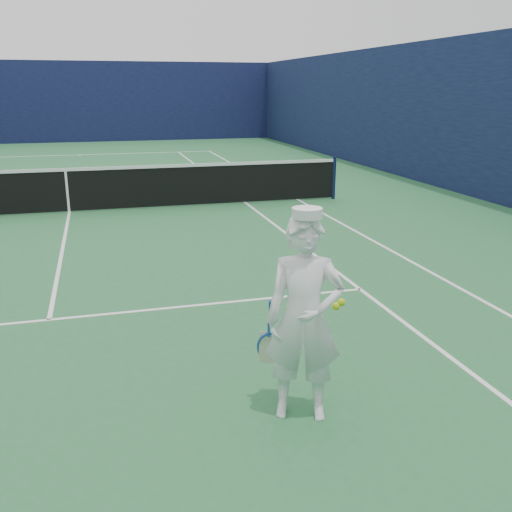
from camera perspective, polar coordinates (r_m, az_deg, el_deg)
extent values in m
plane|color=#266638|center=(13.54, -18.17, 4.13)|extent=(80.00, 80.00, 0.00)
cube|color=white|center=(25.28, -17.18, 9.64)|extent=(11.03, 0.06, 0.01)
cube|color=white|center=(14.33, 4.34, 5.57)|extent=(0.06, 23.83, 0.01)
cube|color=white|center=(13.93, -1.00, 5.30)|extent=(0.06, 23.77, 0.01)
cube|color=white|center=(19.84, -17.49, 7.92)|extent=(8.23, 0.06, 0.01)
cube|color=white|center=(7.39, -19.98, -6.03)|extent=(8.23, 0.06, 0.01)
cube|color=white|center=(13.54, -18.17, 4.14)|extent=(0.06, 12.80, 0.01)
cube|color=white|center=(25.13, -17.18, 9.61)|extent=(0.06, 0.30, 0.01)
cube|color=#10143B|center=(31.26, -17.26, 14.50)|extent=(20.12, 0.12, 4.00)
cube|color=#10183A|center=(16.18, 20.16, 13.02)|extent=(0.12, 36.12, 4.00)
cylinder|color=#141E4C|center=(14.57, 7.79, 7.77)|extent=(0.09, 0.09, 1.07)
cube|color=black|center=(13.44, -18.36, 6.21)|extent=(12.79, 0.02, 0.92)
cube|color=white|center=(13.38, -18.54, 8.19)|extent=(12.79, 0.04, 0.07)
cube|color=white|center=(13.45, -18.34, 6.08)|extent=(0.05, 0.03, 0.94)
imported|color=white|center=(4.73, 4.85, -6.37)|extent=(0.74, 0.61, 1.76)
cylinder|color=white|center=(4.46, 5.13, 4.31)|extent=(0.24, 0.24, 0.08)
cube|color=white|center=(4.59, 5.11, 4.29)|extent=(0.20, 0.16, 0.02)
cylinder|color=navy|center=(4.80, 1.50, -5.62)|extent=(0.06, 0.10, 0.22)
cube|color=#1B4696|center=(4.92, 1.29, -7.32)|extent=(0.03, 0.03, 0.14)
torus|color=#1B4696|center=(5.06, 1.54, -9.14)|extent=(0.31, 0.19, 0.29)
cube|color=beige|center=(5.06, 1.54, -9.14)|extent=(0.21, 0.08, 0.30)
sphere|color=#C2D718|center=(4.80, 7.99, -5.00)|extent=(0.07, 0.07, 0.07)
sphere|color=#C2D718|center=(4.81, 8.53, -4.59)|extent=(0.07, 0.07, 0.07)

